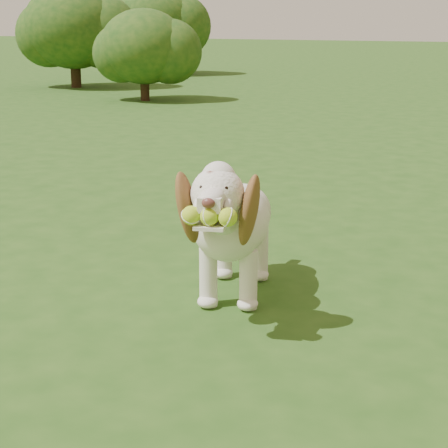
% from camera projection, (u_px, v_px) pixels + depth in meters
% --- Properties ---
extents(ground, '(80.00, 80.00, 0.00)m').
position_uv_depth(ground, '(274.00, 307.00, 3.42)').
color(ground, '#254B15').
rests_on(ground, ground).
extents(dog, '(0.56, 1.10, 0.72)m').
position_uv_depth(dog, '(233.00, 220.00, 3.44)').
color(dog, white).
rests_on(dog, ground).
extents(shrub_a, '(1.38, 1.38, 1.43)m').
position_uv_depth(shrub_a, '(144.00, 47.00, 11.73)').
color(shrub_a, '#382314').
rests_on(shrub_a, ground).
extents(shrub_e, '(1.84, 1.84, 1.91)m').
position_uv_depth(shrub_e, '(73.00, 26.00, 13.88)').
color(shrub_e, '#382314').
rests_on(shrub_e, ground).
extents(shrub_g, '(1.96, 1.96, 2.03)m').
position_uv_depth(shrub_g, '(154.00, 21.00, 17.15)').
color(shrub_g, '#382314').
rests_on(shrub_g, ground).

